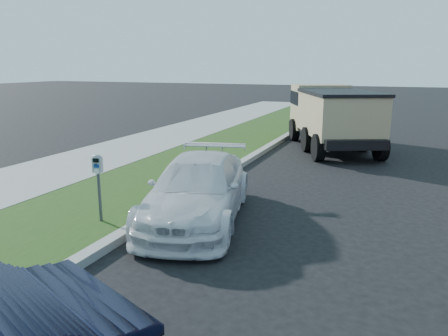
% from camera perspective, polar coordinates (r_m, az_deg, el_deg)
% --- Properties ---
extents(ground, '(120.00, 120.00, 0.00)m').
position_cam_1_polar(ground, '(7.63, 7.04, -9.87)').
color(ground, black).
rests_on(ground, ground).
extents(streetside, '(6.12, 50.00, 0.15)m').
position_cam_1_polar(streetside, '(11.82, -17.17, -1.61)').
color(streetside, gray).
rests_on(streetside, ground).
extents(parking_meter, '(0.20, 0.16, 1.28)m').
position_cam_1_polar(parking_meter, '(8.35, -16.13, -0.68)').
color(parking_meter, '#3F4247').
rests_on(parking_meter, ground).
extents(white_wagon, '(2.66, 4.52, 1.23)m').
position_cam_1_polar(white_wagon, '(8.60, -3.26, -2.75)').
color(white_wagon, silver).
rests_on(white_wagon, ground).
extents(dump_truck, '(4.20, 6.02, 2.23)m').
position_cam_1_polar(dump_truck, '(16.49, 13.81, 6.90)').
color(dump_truck, black).
rests_on(dump_truck, ground).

